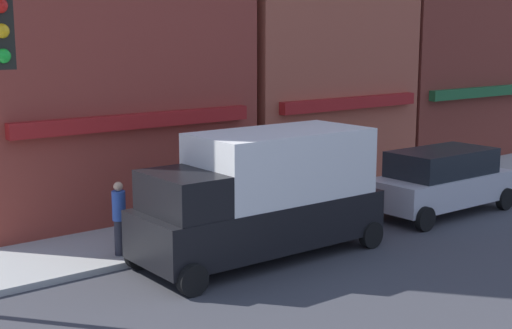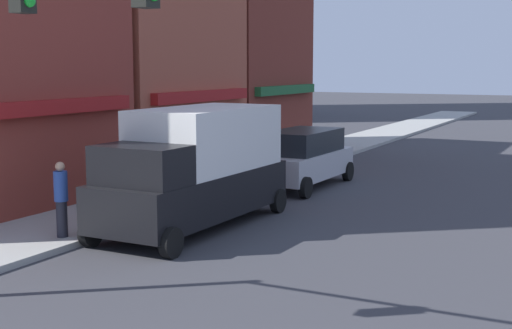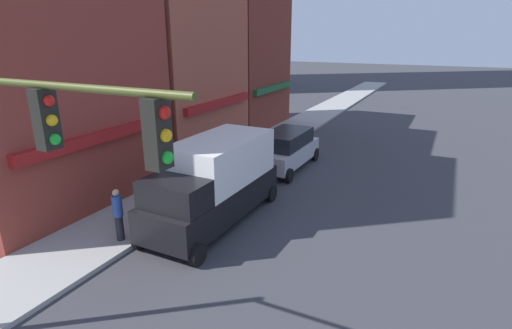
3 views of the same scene
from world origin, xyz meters
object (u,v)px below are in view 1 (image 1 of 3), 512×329
(box_truck_black, at_px, (264,193))
(pedestrian_white_shirt, at_px, (306,182))
(suv_silver, at_px, (441,180))
(pedestrian_blue_shirt, at_px, (119,217))

(box_truck_black, xyz_separation_m, pedestrian_white_shirt, (3.35, 2.14, -0.51))
(box_truck_black, xyz_separation_m, suv_silver, (6.87, 0.00, -0.56))
(box_truck_black, height_order, pedestrian_blue_shirt, box_truck_black)
(suv_silver, bearing_deg, box_truck_black, -178.87)
(box_truck_black, distance_m, suv_silver, 6.89)
(pedestrian_blue_shirt, bearing_deg, box_truck_black, 94.05)
(box_truck_black, relative_size, suv_silver, 1.32)
(suv_silver, height_order, pedestrian_white_shirt, suv_silver)
(box_truck_black, distance_m, pedestrian_blue_shirt, 3.45)
(suv_silver, distance_m, pedestrian_blue_shirt, 9.89)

